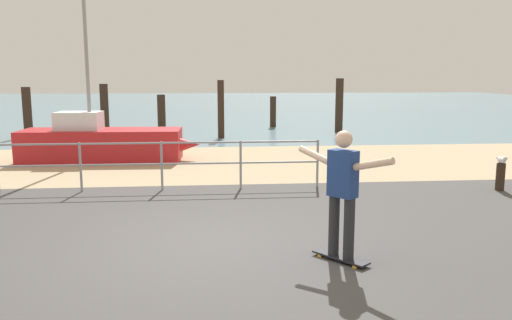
{
  "coord_description": "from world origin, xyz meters",
  "views": [
    {
      "loc": [
        0.03,
        -7.14,
        2.43
      ],
      "look_at": [
        0.85,
        2.0,
        0.9
      ],
      "focal_mm": 36.17,
      "sensor_mm": 36.0,
      "label": 1
    }
  ],
  "objects_px": {
    "sailboat": "(108,143)",
    "seagull": "(502,160)",
    "skateboarder": "(343,186)",
    "bollard_short": "(500,177)",
    "skateboard": "(341,257)"
  },
  "relations": [
    {
      "from": "sailboat",
      "to": "seagull",
      "type": "bearing_deg",
      "value": -27.52
    },
    {
      "from": "skateboarder",
      "to": "seagull",
      "type": "bearing_deg",
      "value": 40.73
    },
    {
      "from": "sailboat",
      "to": "seagull",
      "type": "relative_size",
      "value": 10.28
    },
    {
      "from": "skateboarder",
      "to": "bollard_short",
      "type": "height_order",
      "value": "skateboarder"
    },
    {
      "from": "skateboarder",
      "to": "sailboat",
      "type": "bearing_deg",
      "value": 118.41
    },
    {
      "from": "sailboat",
      "to": "bollard_short",
      "type": "height_order",
      "value": "sailboat"
    },
    {
      "from": "sailboat",
      "to": "skateboarder",
      "type": "xyz_separation_m",
      "value": [
        4.55,
        -8.42,
        0.5
      ]
    },
    {
      "from": "skateboard",
      "to": "bollard_short",
      "type": "distance_m",
      "value": 5.79
    },
    {
      "from": "skateboard",
      "to": "bollard_short",
      "type": "xyz_separation_m",
      "value": [
        4.38,
        3.78,
        0.23
      ]
    },
    {
      "from": "skateboarder",
      "to": "seagull",
      "type": "relative_size",
      "value": 3.4
    },
    {
      "from": "sailboat",
      "to": "skateboard",
      "type": "xyz_separation_m",
      "value": [
        4.55,
        -8.42,
        -0.45
      ]
    },
    {
      "from": "seagull",
      "to": "bollard_short",
      "type": "bearing_deg",
      "value": 78.9
    },
    {
      "from": "sailboat",
      "to": "bollard_short",
      "type": "relative_size",
      "value": 8.36
    },
    {
      "from": "skateboard",
      "to": "skateboarder",
      "type": "xyz_separation_m",
      "value": [
        -0.0,
        0.0,
        0.95
      ]
    },
    {
      "from": "sailboat",
      "to": "bollard_short",
      "type": "bearing_deg",
      "value": -27.43
    }
  ]
}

